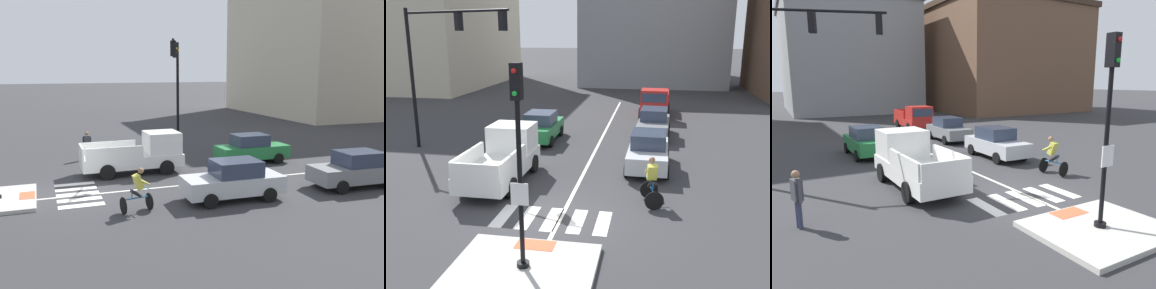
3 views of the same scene
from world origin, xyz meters
TOP-DOWN VIEW (x-y plane):
  - ground_plane at (0.00, 0.00)m, footprint 300.00×300.00m
  - traffic_island at (0.00, -3.32)m, footprint 3.67×2.94m
  - tactile_pad_front at (0.00, -2.20)m, footprint 1.10×0.60m
  - signal_pole at (0.00, -3.33)m, footprint 0.44×0.38m
  - crosswalk_stripe_a at (-1.66, -0.18)m, footprint 0.44×1.80m
  - crosswalk_stripe_b at (-0.83, -0.18)m, footprint 0.44×1.80m
  - crosswalk_stripe_c at (0.00, -0.18)m, footprint 0.44×1.80m
  - crosswalk_stripe_d at (0.83, -0.18)m, footprint 0.44×1.80m
  - crosswalk_stripe_e at (1.66, -0.18)m, footprint 0.44×1.80m
  - lane_centre_line at (0.25, 10.00)m, footprint 0.14×28.00m
  - traffic_light_mast at (-7.21, 6.67)m, footprint 6.15×2.40m
  - building_corner_right at (2.76, 43.35)m, footprint 16.32×21.63m
  - car_grey_eastbound_far at (3.14, 11.82)m, footprint 1.99×4.18m
  - car_silver_eastbound_mid at (2.94, 5.77)m, footprint 1.92×4.14m
  - car_green_westbound_far at (-3.01, 9.77)m, footprint 1.87×4.11m
  - pickup_truck_white_westbound_near at (-2.84, 3.29)m, footprint 2.07×5.10m
  - pickup_truck_red_eastbound_distant at (3.18, 18.09)m, footprint 2.21×5.17m
  - cyclist at (3.14, 1.75)m, footprint 0.85×1.19m

SIDE VIEW (x-z plane):
  - ground_plane at x=0.00m, z-range 0.00..0.00m
  - crosswalk_stripe_a at x=-1.66m, z-range 0.00..0.01m
  - crosswalk_stripe_b at x=-0.83m, z-range 0.00..0.01m
  - crosswalk_stripe_c at x=0.00m, z-range 0.00..0.01m
  - crosswalk_stripe_d at x=0.83m, z-range 0.00..0.01m
  - crosswalk_stripe_e at x=1.66m, z-range 0.00..0.01m
  - lane_centre_line at x=0.25m, z-range 0.00..0.01m
  - traffic_island at x=0.00m, z-range 0.00..0.15m
  - tactile_pad_front at x=0.00m, z-range 0.15..0.16m
  - car_grey_eastbound_far at x=3.14m, z-range -0.01..1.63m
  - car_silver_eastbound_mid at x=2.94m, z-range -0.01..1.63m
  - car_green_westbound_far at x=-3.01m, z-range -0.01..1.63m
  - cyclist at x=3.14m, z-range 0.03..1.71m
  - pickup_truck_white_westbound_near at x=-2.84m, z-range -0.06..2.02m
  - pickup_truck_red_eastbound_distant at x=3.18m, z-range -0.06..2.02m
  - signal_pole at x=0.00m, z-range 0.66..5.75m
  - traffic_light_mast at x=-7.21m, z-range 1.42..8.47m
  - building_corner_right at x=2.76m, z-range 0.02..14.86m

